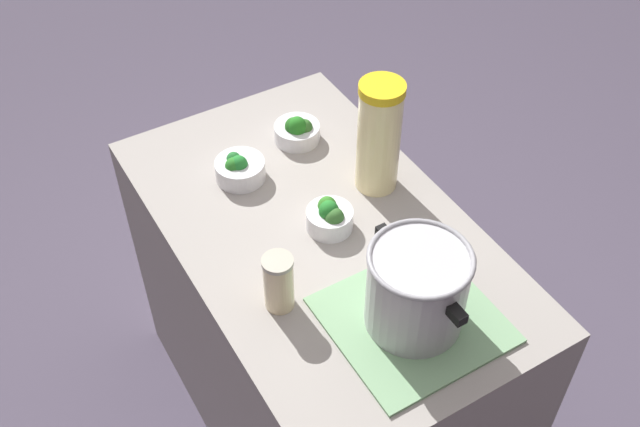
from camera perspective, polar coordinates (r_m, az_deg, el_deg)
name	(u,v)px	position (r m, az deg, el deg)	size (l,w,h in m)	color
ground_plane	(320,414)	(2.53, 0.00, -14.85)	(8.00, 8.00, 0.00)	#51495B
counter_slab	(320,334)	(2.17, 0.00, -9.08)	(1.13, 0.67, 0.87)	#9B958E
dish_cloth	(412,320)	(1.66, 6.97, -7.95)	(0.34, 0.35, 0.01)	#7EAC7D
cooking_pot	(417,288)	(1.58, 7.31, -5.58)	(0.29, 0.22, 0.20)	#B7B7BC
lemonade_pitcher	(379,137)	(1.85, 4.46, 5.80)	(0.11, 0.11, 0.31)	#F7E39F
mason_jar	(279,282)	(1.63, -3.13, -5.21)	(0.07, 0.07, 0.15)	beige
broccoli_bowl_front	(330,217)	(1.81, 0.75, -0.24)	(0.11, 0.11, 0.09)	silver
broccoli_bowl_center	(297,131)	(2.06, -1.71, 6.26)	(0.12, 0.12, 0.08)	silver
broccoli_bowl_back	(239,169)	(1.95, -6.11, 3.39)	(0.13, 0.13, 0.08)	silver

